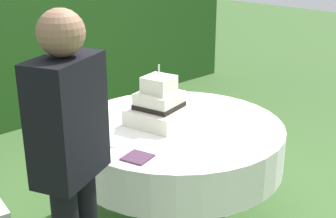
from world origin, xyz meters
name	(u,v)px	position (x,y,z in m)	size (l,w,h in m)	color
cake_table	(177,144)	(0.00, 0.00, 0.61)	(1.36, 1.36, 0.74)	#4C4C51
wedding_cake	(159,106)	(-0.06, 0.10, 0.86)	(0.41, 0.41, 0.39)	silver
serving_plate_near	(177,104)	(0.26, 0.26, 0.75)	(0.10, 0.10, 0.01)	white
serving_plate_far	(114,143)	(-0.47, 0.04, 0.75)	(0.11, 0.11, 0.01)	white
napkin_stack	(138,157)	(-0.50, -0.20, 0.75)	(0.14, 0.14, 0.01)	#4C2D47
standing_person	(71,160)	(-0.96, -0.30, 0.93)	(0.41, 0.33, 1.60)	black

